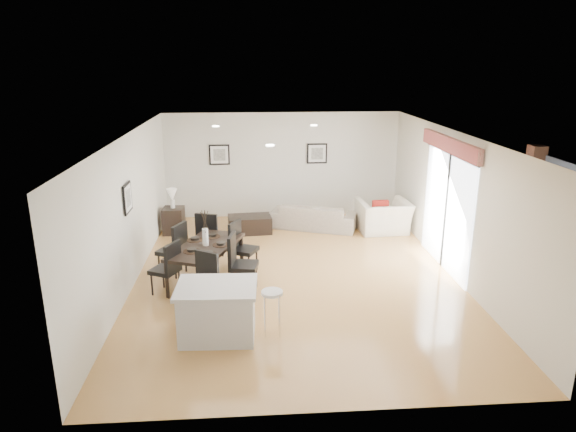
{
  "coord_description": "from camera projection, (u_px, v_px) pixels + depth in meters",
  "views": [
    {
      "loc": [
        -0.81,
        -9.03,
        3.96
      ],
      "look_at": [
        -0.11,
        0.4,
        1.07
      ],
      "focal_mm": 32.0,
      "sensor_mm": 36.0,
      "label": 1
    }
  ],
  "objects": [
    {
      "name": "cushion",
      "position": [
        380.0,
        208.0,
        12.03
      ],
      "size": [
        0.38,
        0.14,
        0.37
      ],
      "primitive_type": "cube",
      "rotation": [
        0.0,
        0.0,
        3.19
      ],
      "color": "maroon",
      "rests_on": "armchair"
    },
    {
      "name": "dining_chair_enear",
      "position": [
        239.0,
        260.0,
        9.03
      ],
      "size": [
        0.54,
        0.54,
        1.05
      ],
      "rotation": [
        0.0,
        0.0,
        1.4
      ],
      "color": "black",
      "rests_on": "ground"
    },
    {
      "name": "sofa",
      "position": [
        314.0,
        216.0,
        12.53
      ],
      "size": [
        2.2,
        1.44,
        0.6
      ],
      "primitive_type": "imported",
      "rotation": [
        0.0,
        0.0,
        2.8
      ],
      "color": "#A29383",
      "rests_on": "ground"
    },
    {
      "name": "framed_print_back_left",
      "position": [
        219.0,
        155.0,
        13.02
      ],
      "size": [
        0.52,
        0.04,
        0.52
      ],
      "color": "black",
      "rests_on": "wall_back"
    },
    {
      "name": "sliding_door",
      "position": [
        448.0,
        185.0,
        9.83
      ],
      "size": [
        0.12,
        2.7,
        2.57
      ],
      "color": "white",
      "rests_on": "wall_right"
    },
    {
      "name": "vase",
      "position": [
        205.0,
        232.0,
        9.27
      ],
      "size": [
        0.81,
        1.27,
        0.67
      ],
      "color": "white",
      "rests_on": "dining_table"
    },
    {
      "name": "kitchen_island",
      "position": [
        217.0,
        311.0,
        7.56
      ],
      "size": [
        1.2,
        0.94,
        0.82
      ],
      "rotation": [
        0.0,
        0.0,
        -0.04
      ],
      "color": "#B9B9BB",
      "rests_on": "ground"
    },
    {
      "name": "armchair",
      "position": [
        383.0,
        217.0,
        12.21
      ],
      "size": [
        1.25,
        1.11,
        0.76
      ],
      "primitive_type": "imported",
      "rotation": [
        0.0,
        0.0,
        3.21
      ],
      "color": "beige",
      "rests_on": "ground"
    },
    {
      "name": "bar_stool",
      "position": [
        272.0,
        297.0,
        7.56
      ],
      "size": [
        0.32,
        0.32,
        0.7
      ],
      "color": "silver",
      "rests_on": "ground"
    },
    {
      "name": "dining_chair_head",
      "position": [
        204.0,
        278.0,
        8.37
      ],
      "size": [
        0.6,
        0.6,
        0.97
      ],
      "rotation": [
        0.0,
        0.0,
        -0.55
      ],
      "color": "black",
      "rests_on": "ground"
    },
    {
      "name": "dining_chair_wfar",
      "position": [
        175.0,
        246.0,
        9.72
      ],
      "size": [
        0.61,
        0.61,
        1.03
      ],
      "rotation": [
        0.0,
        0.0,
        -2.01
      ],
      "color": "black",
      "rests_on": "ground"
    },
    {
      "name": "coffee_table",
      "position": [
        250.0,
        224.0,
        12.23
      ],
      "size": [
        1.06,
        0.69,
        0.4
      ],
      "primitive_type": "cube",
      "rotation": [
        0.0,
        0.0,
        0.09
      ],
      "color": "black",
      "rests_on": "ground"
    },
    {
      "name": "framed_print_left_wall",
      "position": [
        127.0,
        198.0,
        8.94
      ],
      "size": [
        0.04,
        0.52,
        0.52
      ],
      "rotation": [
        0.0,
        0.0,
        1.57
      ],
      "color": "black",
      "rests_on": "wall_left"
    },
    {
      "name": "dining_chair_efar",
      "position": [
        240.0,
        244.0,
        9.88
      ],
      "size": [
        0.6,
        0.6,
        1.0
      ],
      "rotation": [
        0.0,
        0.0,
        1.11
      ],
      "color": "black",
      "rests_on": "ground"
    },
    {
      "name": "courtyard_plant_b",
      "position": [
        549.0,
        238.0,
        10.98
      ],
      "size": [
        0.42,
        0.42,
        0.61
      ],
      "primitive_type": "imported",
      "rotation": [
        0.0,
        0.0,
        -0.26
      ],
      "color": "#2F5022",
      "rests_on": "ground"
    },
    {
      "name": "wall_front",
      "position": [
        328.0,
        308.0,
        5.61
      ],
      "size": [
        6.0,
        0.04,
        2.7
      ],
      "primitive_type": "cube",
      "color": "silver",
      "rests_on": "ground"
    },
    {
      "name": "table_lamp",
      "position": [
        172.0,
        196.0,
        11.95
      ],
      "size": [
        0.24,
        0.24,
        0.46
      ],
      "color": "white",
      "rests_on": "side_table"
    },
    {
      "name": "wall_back",
      "position": [
        282.0,
        165.0,
        13.25
      ],
      "size": [
        6.0,
        0.04,
        2.7
      ],
      "primitive_type": "cube",
      "color": "silver",
      "rests_on": "ground"
    },
    {
      "name": "ground",
      "position": [
        295.0,
        275.0,
        9.82
      ],
      "size": [
        8.0,
        8.0,
        0.0
      ],
      "primitive_type": "plane",
      "color": "tan",
      "rests_on": "ground"
    },
    {
      "name": "dining_chair_wnear",
      "position": [
        168.0,
        265.0,
        8.91
      ],
      "size": [
        0.58,
        0.58,
        0.96
      ],
      "rotation": [
        0.0,
        0.0,
        -2.03
      ],
      "color": "black",
      "rests_on": "ground"
    },
    {
      "name": "ceiling",
      "position": [
        296.0,
        134.0,
        9.04
      ],
      "size": [
        6.0,
        8.0,
        0.02
      ],
      "primitive_type": "cube",
      "color": "white",
      "rests_on": "wall_back"
    },
    {
      "name": "framed_print_back_right",
      "position": [
        317.0,
        153.0,
        13.19
      ],
      "size": [
        0.52,
        0.04,
        0.52
      ],
      "color": "black",
      "rests_on": "wall_back"
    },
    {
      "name": "dining_chair_foot",
      "position": [
        209.0,
        234.0,
        10.4
      ],
      "size": [
        0.58,
        0.58,
        1.03
      ],
      "rotation": [
        0.0,
        0.0,
        2.83
      ],
      "color": "black",
      "rests_on": "ground"
    },
    {
      "name": "wall_right",
      "position": [
        454.0,
        205.0,
        9.64
      ],
      "size": [
        0.04,
        8.0,
        2.7
      ],
      "primitive_type": "cube",
      "color": "silver",
      "rests_on": "ground"
    },
    {
      "name": "dining_table",
      "position": [
        206.0,
        249.0,
        9.36
      ],
      "size": [
        1.42,
        1.92,
        0.72
      ],
      "rotation": [
        0.0,
        0.0,
        -0.36
      ],
      "color": "black",
      "rests_on": "ground"
    },
    {
      "name": "side_table",
      "position": [
        174.0,
        221.0,
        12.13
      ],
      "size": [
        0.5,
        0.5,
        0.63
      ],
      "primitive_type": "cube",
      "rotation": [
        0.0,
        0.0,
        -0.06
      ],
      "color": "black",
      "rests_on": "ground"
    },
    {
      "name": "wall_left",
      "position": [
        130.0,
        211.0,
        9.22
      ],
      "size": [
        0.04,
        8.0,
        2.7
      ],
      "primitive_type": "cube",
      "color": "silver",
      "rests_on": "ground"
    }
  ]
}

